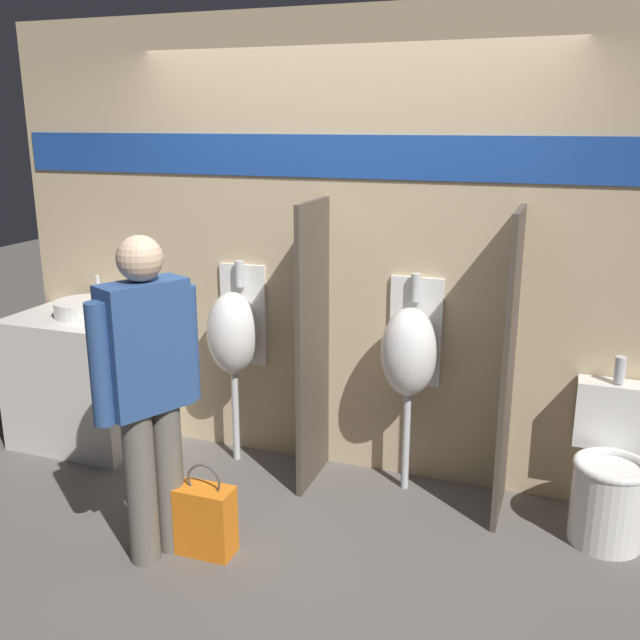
% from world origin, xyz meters
% --- Properties ---
extents(ground_plane, '(16.00, 16.00, 0.00)m').
position_xyz_m(ground_plane, '(0.00, 0.00, 0.00)').
color(ground_plane, '#5B5651').
extents(display_wall, '(4.40, 0.07, 2.70)m').
position_xyz_m(display_wall, '(0.00, 0.60, 1.36)').
color(display_wall, tan).
rests_on(display_wall, ground_plane).
extents(sink_counter, '(0.85, 0.57, 0.87)m').
position_xyz_m(sink_counter, '(-1.73, 0.28, 0.44)').
color(sink_counter, silver).
rests_on(sink_counter, ground_plane).
extents(sink_basin, '(0.40, 0.40, 0.24)m').
position_xyz_m(sink_basin, '(-1.68, 0.34, 0.93)').
color(sink_basin, white).
rests_on(sink_basin, sink_counter).
extents(cell_phone, '(0.07, 0.14, 0.01)m').
position_xyz_m(cell_phone, '(-1.47, 0.17, 0.88)').
color(cell_phone, '#B7B7BC').
rests_on(cell_phone, sink_counter).
extents(divider_near_counter, '(0.03, 0.48, 1.68)m').
position_xyz_m(divider_near_counter, '(-0.10, 0.33, 0.84)').
color(divider_near_counter, '#4C4238').
rests_on(divider_near_counter, ground_plane).
extents(divider_mid, '(0.03, 0.48, 1.68)m').
position_xyz_m(divider_mid, '(1.00, 0.33, 0.84)').
color(divider_mid, '#4C4238').
rests_on(divider_mid, ground_plane).
extents(urinal_near_counter, '(0.32, 0.33, 1.27)m').
position_xyz_m(urinal_near_counter, '(-0.65, 0.42, 0.84)').
color(urinal_near_counter, silver).
rests_on(urinal_near_counter, ground_plane).
extents(urinal_far, '(0.32, 0.33, 1.27)m').
position_xyz_m(urinal_far, '(0.45, 0.42, 0.84)').
color(urinal_far, silver).
rests_on(urinal_far, ground_plane).
extents(toilet, '(0.39, 0.54, 0.92)m').
position_xyz_m(toilet, '(1.55, 0.28, 0.33)').
color(toilet, white).
rests_on(toilet, ground_plane).
extents(person_in_vest, '(0.34, 0.52, 1.61)m').
position_xyz_m(person_in_vest, '(-0.56, -0.66, 0.89)').
color(person_in_vest, '#666056').
rests_on(person_in_vest, ground_plane).
extents(shopping_bag, '(0.28, 0.16, 0.49)m').
position_xyz_m(shopping_bag, '(-0.34, -0.58, 0.18)').
color(shopping_bag, orange).
rests_on(shopping_bag, ground_plane).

